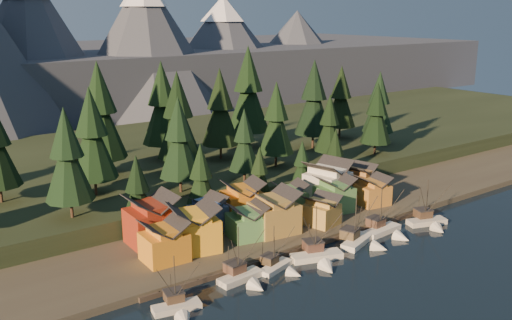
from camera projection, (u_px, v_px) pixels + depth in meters
ground at (361, 273)px, 111.35m from camera, size 500.00×500.00×0.00m
shore_strip at (243, 213)px, 142.40m from camera, size 400.00×50.00×1.50m
hillside at (153, 163)px, 180.88m from camera, size 420.00×100.00×6.00m
dock at (305, 244)px, 124.11m from camera, size 80.00×4.00×1.00m
mountain_ridge at (26, 63)px, 269.15m from camera, size 560.00×190.00×90.00m
boat_0 at (178, 301)px, 96.33m from camera, size 8.94×9.51×10.96m
boat_1 at (244, 271)px, 107.18m from camera, size 9.66×10.38×11.91m
boat_2 at (280, 262)px, 111.97m from camera, size 8.94×9.39×10.17m
boat_3 at (319, 251)px, 116.03m from camera, size 11.58×12.09×12.68m
boat_4 at (362, 235)px, 123.91m from camera, size 10.53×11.16×12.62m
boat_5 at (387, 225)px, 130.22m from camera, size 10.79×11.61×12.25m
boat_6 at (430, 216)px, 135.48m from camera, size 10.31×10.93×12.32m
house_front_0 at (164, 240)px, 112.57m from camera, size 8.60×8.16×8.33m
house_front_1 at (193, 226)px, 117.40m from camera, size 11.22×10.92×9.89m
house_front_2 at (247, 220)px, 124.17m from camera, size 9.16×9.21×7.56m
house_front_3 at (274, 210)px, 127.01m from camera, size 10.51×10.12×9.70m
house_front_4 at (322, 209)px, 132.04m from camera, size 8.33×8.73×6.98m
house_front_5 at (334, 193)px, 140.64m from camera, size 9.45×8.82×8.78m
house_front_6 at (373, 190)px, 145.68m from camera, size 8.54×8.20×7.50m
house_back_0 at (151, 218)px, 120.72m from camera, size 10.00×9.62×10.67m
house_back_1 at (208, 212)px, 128.27m from camera, size 7.71×7.79×8.07m
house_back_2 at (242, 200)px, 134.53m from camera, size 10.59×10.02×9.60m
house_back_3 at (289, 197)px, 139.25m from camera, size 9.20×8.59×7.83m
house_back_4 at (328, 181)px, 146.76m from camera, size 12.11×11.80×11.07m
house_back_5 at (359, 179)px, 153.05m from camera, size 8.91×8.98×8.42m
tree_hill_2 at (67, 158)px, 121.09m from camera, size 10.50×10.50×24.46m
tree_hill_3 at (92, 137)px, 135.85m from camera, size 11.49×11.49×26.76m
tree_hill_4 at (100, 114)px, 151.50m from camera, size 13.43×13.43×31.28m
tree_hill_5 at (179, 141)px, 138.70m from camera, size 10.30×10.30×24.00m
tree_hill_6 at (178, 118)px, 154.38m from camera, size 12.17×12.17×28.36m
tree_hill_7 at (244, 142)px, 148.03m from camera, size 8.41×8.41×19.59m
tree_hill_8 at (220, 110)px, 170.23m from camera, size 11.83×11.83×27.56m
tree_hill_9 at (276, 121)px, 161.92m from camera, size 10.59×10.59×24.68m
tree_hill_10 at (248, 92)px, 184.83m from camera, size 14.23×14.23×33.15m
tree_hill_11 at (329, 125)px, 167.76m from camera, size 8.71×8.71×20.29m
tree_hill_12 at (314, 100)px, 183.62m from camera, size 12.42×12.42×28.94m
tree_hill_13 at (377, 115)px, 176.13m from camera, size 9.75×9.75×22.71m
tree_hill_14 at (341, 99)px, 199.05m from camera, size 10.97×10.97×25.55m
tree_hill_15 at (162, 106)px, 169.74m from camera, size 12.76×12.76×29.72m
tree_hill_17 at (379, 104)px, 190.54m from camera, size 10.51×10.51×24.49m
tree_shore_0 at (138, 192)px, 123.67m from camera, size 7.93×7.93×18.48m
tree_shore_1 at (201, 179)px, 132.75m from camera, size 8.10×8.10×18.86m
tree_shore_2 at (260, 174)px, 142.89m from camera, size 6.73×6.73×15.68m
tree_shore_3 at (302, 166)px, 150.93m from camera, size 6.60×6.60×15.38m
tree_shore_4 at (335, 156)px, 157.54m from camera, size 7.33×7.33×17.07m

